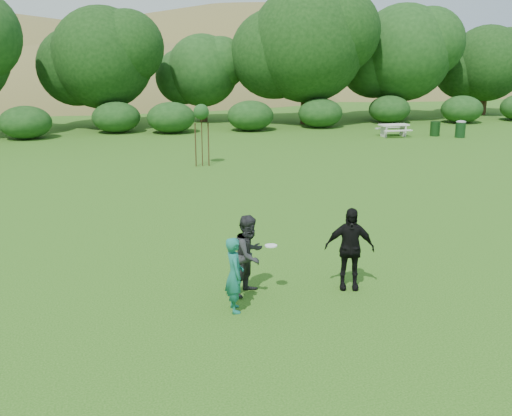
{
  "coord_description": "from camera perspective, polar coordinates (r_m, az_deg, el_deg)",
  "views": [
    {
      "loc": [
        -3.62,
        -11.39,
        5.26
      ],
      "look_at": [
        0.0,
        3.0,
        1.1
      ],
      "focal_mm": 40.0,
      "sensor_mm": 36.0,
      "label": 1
    }
  ],
  "objects": [
    {
      "name": "ground",
      "position": [
        13.06,
        3.24,
        -8.12
      ],
      "size": [
        120.0,
        120.0,
        0.0
      ],
      "primitive_type": "plane",
      "color": "#19470C",
      "rests_on": "ground"
    },
    {
      "name": "player_teal",
      "position": [
        11.75,
        -2.17,
        -6.67
      ],
      "size": [
        0.38,
        0.58,
        1.6
      ],
      "primitive_type": "imported",
      "rotation": [
        0.0,
        0.0,
        1.57
      ],
      "color": "#176859",
      "rests_on": "ground"
    },
    {
      "name": "player_grey",
      "position": [
        12.54,
        -0.67,
        -4.7
      ],
      "size": [
        1.1,
        1.09,
        1.8
      ],
      "primitive_type": "imported",
      "rotation": [
        0.0,
        0.0,
        0.73
      ],
      "color": "#27272A",
      "rests_on": "ground"
    },
    {
      "name": "player_black",
      "position": [
        12.96,
        9.32,
        -4.01
      ],
      "size": [
        1.2,
        0.78,
        1.89
      ],
      "primitive_type": "imported",
      "rotation": [
        0.0,
        0.0,
        -0.31
      ],
      "color": "black",
      "rests_on": "ground"
    },
    {
      "name": "trash_can_near",
      "position": [
        37.5,
        17.47,
        7.58
      ],
      "size": [
        0.6,
        0.6,
        0.9
      ],
      "primitive_type": "cylinder",
      "color": "#133312",
      "rests_on": "ground"
    },
    {
      "name": "frisbee",
      "position": [
        12.35,
        1.51,
        -3.79
      ],
      "size": [
        0.27,
        0.27,
        0.04
      ],
      "color": "white",
      "rests_on": "ground"
    },
    {
      "name": "sapling",
      "position": [
        26.27,
        -5.5,
        9.38
      ],
      "size": [
        0.7,
        0.7,
        2.85
      ],
      "color": "#3C2917",
      "rests_on": "ground"
    },
    {
      "name": "picnic_table",
      "position": [
        36.54,
        13.6,
        7.77
      ],
      "size": [
        1.8,
        1.48,
        0.76
      ],
      "color": "beige",
      "rests_on": "ground"
    },
    {
      "name": "trash_can_lidded",
      "position": [
        37.3,
        19.77,
        7.48
      ],
      "size": [
        0.6,
        0.6,
        1.05
      ],
      "color": "#143717",
      "rests_on": "ground"
    },
    {
      "name": "hillside",
      "position": [
        81.74,
        -11.65,
        3.16
      ],
      "size": [
        150.0,
        72.0,
        52.0
      ],
      "color": "olive",
      "rests_on": "ground"
    },
    {
      "name": "tree_row",
      "position": [
        40.66,
        -4.57,
        15.07
      ],
      "size": [
        53.92,
        10.38,
        9.62
      ],
      "color": "#3A2616",
      "rests_on": "ground"
    }
  ]
}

